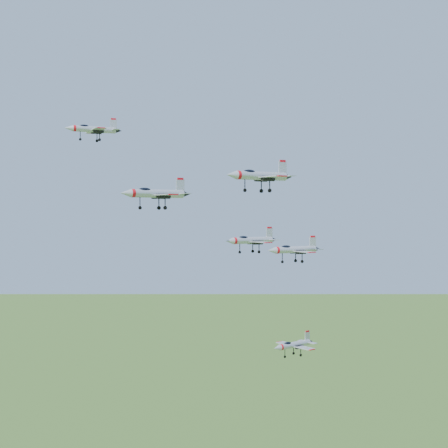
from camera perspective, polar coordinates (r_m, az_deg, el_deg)
name	(u,v)px	position (r m, az deg, el deg)	size (l,w,h in m)	color
jet_lead	(93,129)	(120.52, -11.91, 8.48)	(10.86, 8.98, 2.90)	#AFB3BC
jet_left_high	(155,193)	(110.90, -6.30, 2.80)	(13.69, 11.51, 3.68)	#AFB3BC
jet_right_high	(259,176)	(91.02, 3.25, 4.44)	(11.64, 9.78, 3.12)	#AFB3BC
jet_left_low	(251,240)	(116.82, 2.48, -1.49)	(11.63, 9.77, 3.12)	#AFB3BC
jet_right_low	(294,250)	(105.20, 6.41, -2.33)	(10.69, 8.90, 2.86)	#AFB3BC
jet_trail	(293,345)	(120.36, 6.37, -10.91)	(10.23, 8.74, 2.80)	#AFB3BC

